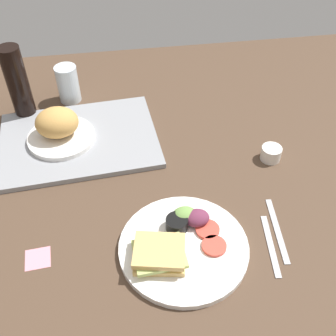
{
  "coord_description": "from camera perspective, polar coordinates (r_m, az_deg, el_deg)",
  "views": [
    {
      "loc": [
        -9.59,
        -72.56,
        78.57
      ],
      "look_at": [
        2.0,
        3.0,
        4.0
      ],
      "focal_mm": 43.8,
      "sensor_mm": 36.0,
      "label": 1
    }
  ],
  "objects": [
    {
      "name": "ground_plane",
      "position": [
        1.08,
        -0.81,
        -3.29
      ],
      "size": [
        190.0,
        150.0,
        3.0
      ],
      "primitive_type": "cube",
      "color": "#4C3828"
    },
    {
      "name": "serving_tray",
      "position": [
        1.23,
        -12.28,
        3.86
      ],
      "size": [
        47.25,
        36.14,
        1.6
      ],
      "primitive_type": "cube",
      "rotation": [
        0.0,
        0.0,
        0.07
      ],
      "color": "gray",
      "rests_on": "ground_plane"
    },
    {
      "name": "bread_plate_near",
      "position": [
        1.21,
        -15.0,
        5.47
      ],
      "size": [
        19.27,
        19.27,
        9.71
      ],
      "color": "white",
      "rests_on": "serving_tray"
    },
    {
      "name": "plate_with_salad",
      "position": [
        0.94,
        1.76,
        -10.54
      ],
      "size": [
        29.51,
        29.51,
        5.4
      ],
      "color": "white",
      "rests_on": "ground_plane"
    },
    {
      "name": "drinking_glass",
      "position": [
        1.38,
        -13.75,
        11.3
      ],
      "size": [
        6.95,
        6.95,
        12.11
      ],
      "primitive_type": "cylinder",
      "color": "silver",
      "rests_on": "ground_plane"
    },
    {
      "name": "soda_bottle",
      "position": [
        1.32,
        -20.16,
        10.95
      ],
      "size": [
        6.4,
        6.4,
        23.4
      ],
      "primitive_type": "cylinder",
      "color": "black",
      "rests_on": "ground_plane"
    },
    {
      "name": "espresso_cup",
      "position": [
        1.17,
        14.14,
        1.98
      ],
      "size": [
        5.6,
        5.6,
        4.0
      ],
      "primitive_type": "cylinder",
      "color": "silver",
      "rests_on": "ground_plane"
    },
    {
      "name": "fork",
      "position": [
        0.99,
        14.1,
        -10.35
      ],
      "size": [
        3.52,
        17.04,
        0.5
      ],
      "primitive_type": "cube",
      "rotation": [
        0.0,
        0.0,
        1.45
      ],
      "color": "#B7B7BC",
      "rests_on": "ground_plane"
    },
    {
      "name": "knife",
      "position": [
        1.02,
        14.97,
        -8.27
      ],
      "size": [
        3.33,
        19.04,
        0.5
      ],
      "primitive_type": "cube",
      "rotation": [
        0.0,
        0.0,
        1.47
      ],
      "color": "#B7B7BC",
      "rests_on": "ground_plane"
    },
    {
      "name": "sticky_note",
      "position": [
        0.98,
        -17.67,
        -11.9
      ],
      "size": [
        6.0,
        6.0,
        0.12
      ],
      "primitive_type": "cube",
      "rotation": [
        0.0,
        0.0,
        0.07
      ],
      "color": "pink",
      "rests_on": "ground_plane"
    }
  ]
}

